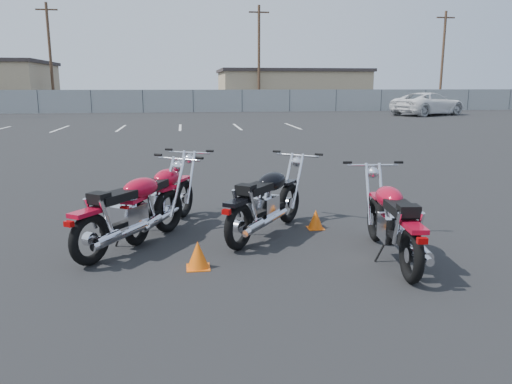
{
  "coord_description": "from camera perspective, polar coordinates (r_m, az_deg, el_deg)",
  "views": [
    {
      "loc": [
        -0.81,
        -6.4,
        2.17
      ],
      "look_at": [
        0.2,
        0.6,
        0.65
      ],
      "focal_mm": 35.0,
      "sensor_mm": 36.0,
      "label": 1
    }
  ],
  "objects": [
    {
      "name": "ground",
      "position": [
        6.81,
        -0.95,
        -6.46
      ],
      "size": [
        120.0,
        120.0,
        0.0
      ],
      "primitive_type": "plane",
      "color": "black",
      "rests_on": "ground"
    },
    {
      "name": "motorcycle_front_red",
      "position": [
        6.93,
        -13.94,
        -2.06
      ],
      "size": [
        1.69,
        2.12,
        1.13
      ],
      "color": "black",
      "rests_on": "ground"
    },
    {
      "name": "motorcycle_second_black",
      "position": [
        7.27,
        1.19,
        -1.1
      ],
      "size": [
        1.73,
        2.06,
        1.11
      ],
      "color": "black",
      "rests_on": "ground"
    },
    {
      "name": "motorcycle_third_red",
      "position": [
        7.66,
        -10.67,
        -0.64
      ],
      "size": [
        1.35,
        2.21,
        1.11
      ],
      "color": "black",
      "rests_on": "ground"
    },
    {
      "name": "motorcycle_rear_red",
      "position": [
        6.49,
        15.41,
        -3.24
      ],
      "size": [
        0.87,
        2.25,
        1.1
      ],
      "color": "black",
      "rests_on": "ground"
    },
    {
      "name": "training_cone_near",
      "position": [
        7.75,
        6.83,
        -3.1
      ],
      "size": [
        0.25,
        0.25,
        0.3
      ],
      "color": "#F4600C",
      "rests_on": "ground"
    },
    {
      "name": "training_cone_extra",
      "position": [
        6.1,
        -6.66,
        -7.13
      ],
      "size": [
        0.28,
        0.28,
        0.34
      ],
      "color": "#F4600C",
      "rests_on": "ground"
    },
    {
      "name": "chainlink_fence",
      "position": [
        41.43,
        -7.2,
        10.28
      ],
      "size": [
        80.06,
        0.06,
        1.8
      ],
      "color": "gray",
      "rests_on": "ground"
    },
    {
      "name": "tan_building_east",
      "position": [
        51.55,
        3.98,
        11.76
      ],
      "size": [
        14.4,
        9.4,
        3.7
      ],
      "color": "tan",
      "rests_on": "ground"
    },
    {
      "name": "utility_pole_b",
      "position": [
        47.8,
        -22.46,
        14.26
      ],
      "size": [
        1.8,
        0.24,
        9.0
      ],
      "color": "#422D1E",
      "rests_on": "ground"
    },
    {
      "name": "utility_pole_c",
      "position": [
        45.98,
        0.34,
        15.27
      ],
      "size": [
        1.8,
        0.24,
        9.0
      ],
      "color": "#422D1E",
      "rests_on": "ground"
    },
    {
      "name": "utility_pole_d",
      "position": [
        52.68,
        20.55,
        14.13
      ],
      "size": [
        1.8,
        0.24,
        9.0
      ],
      "color": "#422D1E",
      "rests_on": "ground"
    },
    {
      "name": "parking_line_stripes",
      "position": [
        26.55,
        -11.92,
        7.19
      ],
      "size": [
        15.12,
        4.0,
        0.01
      ],
      "color": "silver",
      "rests_on": "ground"
    },
    {
      "name": "white_van",
      "position": [
        39.06,
        19.17,
        10.19
      ],
      "size": [
        5.4,
        7.32,
        2.59
      ],
      "primitive_type": "imported",
      "rotation": [
        0.0,
        0.0,
        2.02
      ],
      "color": "white",
      "rests_on": "ground"
    }
  ]
}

